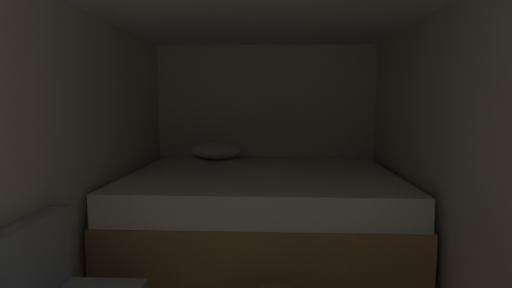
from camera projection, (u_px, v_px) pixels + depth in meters
name	position (u px, v px, depth m)	size (l,w,h in m)	color
wall_back	(266.00, 133.00, 4.90)	(2.68, 0.05, 2.07)	beige
wall_left	(27.00, 166.00, 2.36)	(0.05, 5.20, 2.07)	beige
wall_right	(493.00, 170.00, 2.23)	(0.05, 5.20, 2.07)	beige
bed	(262.00, 210.00, 3.88)	(2.46, 2.07, 0.94)	#9E7247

